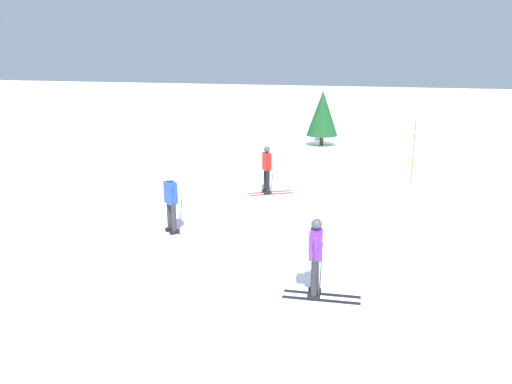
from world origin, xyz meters
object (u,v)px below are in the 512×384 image
skier_purple (315,254)px  conifer_far_left (322,113)px  skier_red (267,168)px  trail_marker_pole (413,150)px  skier_blue (171,201)px

skier_purple → conifer_far_left: (-2.13, 17.30, 0.75)m
skier_red → trail_marker_pole: size_ratio=0.70×
skier_purple → conifer_far_left: 17.45m
skier_blue → conifer_far_left: 14.67m
skier_blue → skier_purple: bearing=-32.9°
skier_purple → conifer_far_left: bearing=97.0°
trail_marker_pole → skier_blue: bearing=-130.6°
skier_blue → skier_purple: (4.38, -2.83, 0.04)m
trail_marker_pole → conifer_far_left: bearing=123.1°
trail_marker_pole → conifer_far_left: 8.05m
conifer_far_left → skier_purple: bearing=-83.0°
skier_red → skier_purple: 7.90m
skier_red → skier_blue: size_ratio=1.00×
skier_blue → conifer_far_left: conifer_far_left is taller
skier_blue → trail_marker_pole: size_ratio=0.70×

